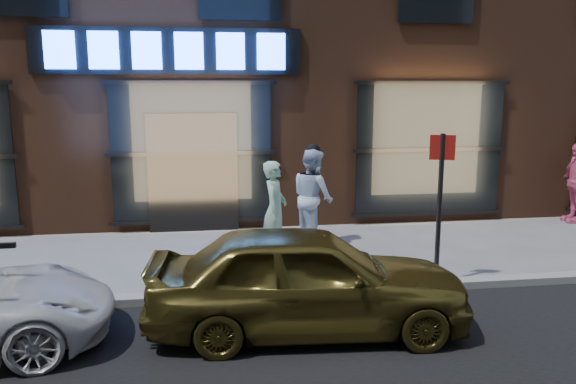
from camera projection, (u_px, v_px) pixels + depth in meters
The scene contains 7 objects.
ground at pixel (189, 301), 7.75m from camera, with size 90.00×90.00×0.00m, color slate.
curb at pixel (189, 297), 7.74m from camera, with size 60.00×0.25×0.12m, color gray.
man_bowtie at pixel (275, 209), 9.69m from camera, with size 0.61×0.40×1.68m, color #A8DCC3.
man_cap at pixel (313, 197), 10.45m from camera, with size 0.88×0.68×1.81m, color white.
passerby at pixel (576, 183), 12.16m from camera, with size 1.02×0.42×1.74m, color pink.
gold_sedan at pixel (307, 279), 6.73m from camera, with size 1.54×3.83×1.31m, color brown.
sign_post at pixel (440, 195), 8.20m from camera, with size 0.35×0.16×2.26m.
Camera 1 is at (0.33, -7.46, 2.93)m, focal length 35.00 mm.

